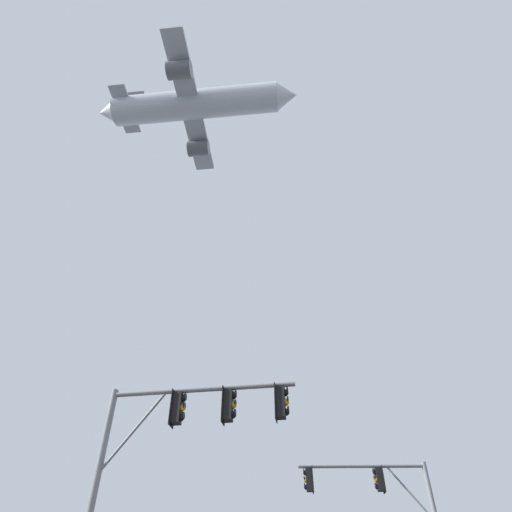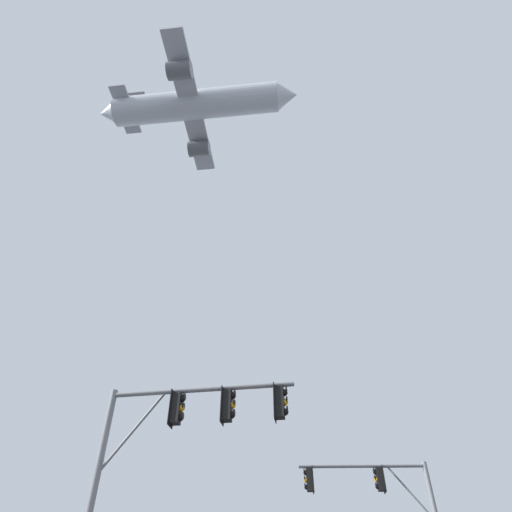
{
  "view_description": "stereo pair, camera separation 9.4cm",
  "coord_description": "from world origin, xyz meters",
  "views": [
    {
      "loc": [
        -0.99,
        -4.26,
        1.31
      ],
      "look_at": [
        -2.49,
        13.6,
        16.04
      ],
      "focal_mm": 31.03,
      "sensor_mm": 36.0,
      "label": 1
    },
    {
      "loc": [
        -0.9,
        -4.25,
        1.31
      ],
      "look_at": [
        -2.49,
        13.6,
        16.04
      ],
      "focal_mm": 31.03,
      "sensor_mm": 36.0,
      "label": 2
    }
  ],
  "objects": [
    {
      "name": "signal_pole_far",
      "position": [
        2.69,
        16.61,
        4.89
      ],
      "size": [
        5.51,
        0.65,
        6.55
      ],
      "color": "slate",
      "rests_on": "ground"
    },
    {
      "name": "signal_pole_near",
      "position": [
        -4.3,
        8.34,
        5.2
      ],
      "size": [
        5.64,
        0.67,
        6.76
      ],
      "color": "slate",
      "rests_on": "ground"
    },
    {
      "name": "airplane",
      "position": [
        -9.63,
        21.27,
        43.73
      ],
      "size": [
        21.49,
        16.6,
        5.89
      ],
      "color": "#B7BCC6"
    }
  ]
}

